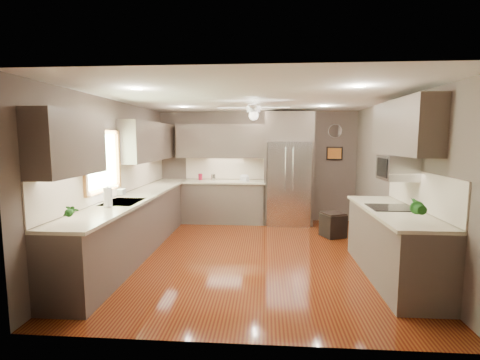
# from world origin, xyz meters

# --- Properties ---
(floor) EXTENTS (5.00, 5.00, 0.00)m
(floor) POSITION_xyz_m (0.00, 0.00, 0.00)
(floor) COLOR #471309
(floor) RESTS_ON ground
(ceiling) EXTENTS (5.00, 5.00, 0.00)m
(ceiling) POSITION_xyz_m (0.00, 0.00, 2.50)
(ceiling) COLOR white
(ceiling) RESTS_ON ground
(wall_back) EXTENTS (4.50, 0.00, 4.50)m
(wall_back) POSITION_xyz_m (0.00, 2.50, 1.25)
(wall_back) COLOR brown
(wall_back) RESTS_ON ground
(wall_front) EXTENTS (4.50, 0.00, 4.50)m
(wall_front) POSITION_xyz_m (0.00, -2.50, 1.25)
(wall_front) COLOR brown
(wall_front) RESTS_ON ground
(wall_left) EXTENTS (0.00, 5.00, 5.00)m
(wall_left) POSITION_xyz_m (-2.25, 0.00, 1.25)
(wall_left) COLOR brown
(wall_left) RESTS_ON ground
(wall_right) EXTENTS (0.00, 5.00, 5.00)m
(wall_right) POSITION_xyz_m (2.25, 0.00, 1.25)
(wall_right) COLOR brown
(wall_right) RESTS_ON ground
(canister_a) EXTENTS (0.11, 0.11, 0.14)m
(canister_a) POSITION_xyz_m (-1.27, 2.26, 1.02)
(canister_a) COLOR maroon
(canister_a) RESTS_ON back_run
(canister_b) EXTENTS (0.12, 0.12, 0.15)m
(canister_b) POSITION_xyz_m (-0.97, 2.21, 1.01)
(canister_b) COLOR silver
(canister_b) RESTS_ON back_run
(soap_bottle) EXTENTS (0.10, 0.10, 0.21)m
(soap_bottle) POSITION_xyz_m (-2.06, -0.21, 1.05)
(soap_bottle) COLOR white
(soap_bottle) RESTS_ON left_run
(potted_plant_left) EXTENTS (0.18, 0.14, 0.29)m
(potted_plant_left) POSITION_xyz_m (-1.96, -1.88, 1.08)
(potted_plant_left) COLOR #205D1A
(potted_plant_left) RESTS_ON left_run
(potted_plant_right) EXTENTS (0.20, 0.16, 0.35)m
(potted_plant_right) POSITION_xyz_m (1.91, -1.52, 1.12)
(potted_plant_right) COLOR #205D1A
(potted_plant_right) RESTS_ON right_run
(bowl) EXTENTS (0.31, 0.31, 0.06)m
(bowl) POSITION_xyz_m (-0.26, 2.19, 0.97)
(bowl) COLOR beige
(bowl) RESTS_ON back_run
(left_run) EXTENTS (0.65, 4.70, 1.45)m
(left_run) POSITION_xyz_m (-1.95, 0.15, 0.48)
(left_run) COLOR brown
(left_run) RESTS_ON ground
(back_run) EXTENTS (1.85, 0.65, 1.45)m
(back_run) POSITION_xyz_m (-0.72, 2.20, 0.48)
(back_run) COLOR brown
(back_run) RESTS_ON ground
(uppers) EXTENTS (4.50, 4.70, 0.95)m
(uppers) POSITION_xyz_m (-0.74, 0.71, 1.87)
(uppers) COLOR brown
(uppers) RESTS_ON wall_left
(window) EXTENTS (0.05, 1.12, 0.92)m
(window) POSITION_xyz_m (-2.22, -0.50, 1.55)
(window) COLOR #BFF2B2
(window) RESTS_ON wall_left
(sink) EXTENTS (0.50, 0.70, 0.32)m
(sink) POSITION_xyz_m (-1.93, -0.50, 0.91)
(sink) COLOR silver
(sink) RESTS_ON left_run
(refrigerator) EXTENTS (1.06, 0.75, 2.45)m
(refrigerator) POSITION_xyz_m (0.70, 2.16, 1.19)
(refrigerator) COLOR silver
(refrigerator) RESTS_ON ground
(right_run) EXTENTS (0.70, 2.20, 1.45)m
(right_run) POSITION_xyz_m (1.93, -0.80, 0.48)
(right_run) COLOR brown
(right_run) RESTS_ON ground
(microwave) EXTENTS (0.43, 0.55, 0.34)m
(microwave) POSITION_xyz_m (2.03, -0.55, 1.48)
(microwave) COLOR silver
(microwave) RESTS_ON wall_right
(ceiling_fan) EXTENTS (1.18, 1.18, 0.32)m
(ceiling_fan) POSITION_xyz_m (-0.00, 0.30, 2.33)
(ceiling_fan) COLOR white
(ceiling_fan) RESTS_ON ceiling
(recessed_lights) EXTENTS (2.84, 3.14, 0.01)m
(recessed_lights) POSITION_xyz_m (-0.04, 0.40, 2.49)
(recessed_lights) COLOR white
(recessed_lights) RESTS_ON ceiling
(wall_clock) EXTENTS (0.30, 0.03, 0.30)m
(wall_clock) POSITION_xyz_m (1.75, 2.48, 2.05)
(wall_clock) COLOR white
(wall_clock) RESTS_ON wall_back
(framed_print) EXTENTS (0.36, 0.03, 0.30)m
(framed_print) POSITION_xyz_m (1.75, 2.48, 1.55)
(framed_print) COLOR black
(framed_print) RESTS_ON wall_back
(stool) EXTENTS (0.51, 0.51, 0.47)m
(stool) POSITION_xyz_m (1.50, 1.13, 0.24)
(stool) COLOR black
(stool) RESTS_ON ground
(paper_towel) EXTENTS (0.11, 0.11, 0.29)m
(paper_towel) POSITION_xyz_m (-1.96, -0.93, 1.08)
(paper_towel) COLOR white
(paper_towel) RESTS_ON left_run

